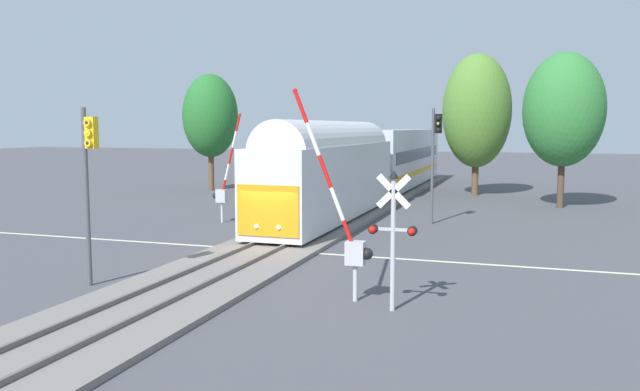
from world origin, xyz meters
TOP-DOWN VIEW (x-y plane):
  - ground_plane at (0.00, 0.00)m, footprint 220.00×220.00m
  - road_centre_stripe at (0.00, 0.00)m, footprint 44.00×0.20m
  - railway_track at (0.00, 0.00)m, footprint 4.40×80.00m
  - commuter_train at (0.00, 18.36)m, footprint 3.04×39.98m
  - crossing_gate_near at (5.26, -6.41)m, footprint 2.49×0.40m
  - crossing_signal_mast at (6.70, -7.06)m, footprint 1.36×0.44m
  - crossing_gate_far at (-5.37, 6.41)m, footprint 1.74×0.40m
  - traffic_signal_median at (-3.13, -7.33)m, footprint 0.53×0.38m
  - traffic_signal_far_side at (5.50, 9.46)m, footprint 0.53×0.38m
  - oak_far_right at (12.20, 18.95)m, footprint 5.02×5.02m
  - elm_centre_background at (6.38, 25.02)m, footprint 5.09×5.09m
  - pine_left_background at (-14.31, 21.92)m, footprint 4.45×4.45m

SIDE VIEW (x-z plane):
  - ground_plane at x=0.00m, z-range 0.00..0.00m
  - road_centre_stripe at x=0.00m, z-range 0.00..0.01m
  - railway_track at x=0.00m, z-range -0.06..0.26m
  - crossing_gate_far at x=-5.37m, z-range -1.03..4.84m
  - crossing_gate_near at x=5.26m, z-range -1.13..5.16m
  - crossing_signal_mast at x=6.70m, z-range 0.44..4.40m
  - commuter_train at x=0.00m, z-range 0.21..5.37m
  - traffic_signal_median at x=-3.13m, z-range 0.97..6.74m
  - traffic_signal_far_side at x=5.50m, z-range 1.02..7.15m
  - pine_left_background at x=-14.31m, z-range 1.33..10.71m
  - oak_far_right at x=12.20m, z-range 1.30..11.14m
  - elm_centre_background at x=6.38m, z-range 1.03..11.64m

